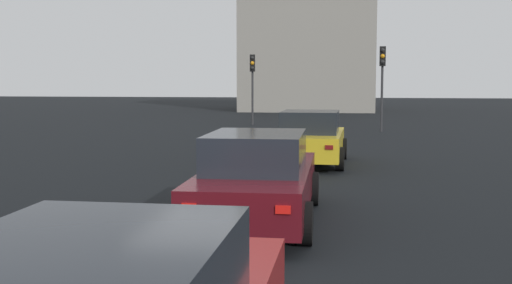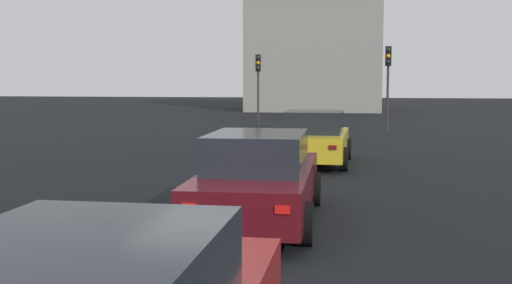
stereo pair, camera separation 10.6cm
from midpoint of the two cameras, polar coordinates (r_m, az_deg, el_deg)
name	(u,v)px [view 2 (the right image)]	position (r m, az deg, el deg)	size (l,w,h in m)	color
ground_plane	(245,273)	(8.28, -0.63, -11.83)	(160.00, 160.00, 0.20)	black
car_yellow_lead	(314,139)	(17.91, 5.50, 0.31)	(4.14, 2.04, 1.52)	gold
car_maroon_second	(259,179)	(10.57, 0.55, -3.34)	(4.84, 2.04, 1.52)	#510F16
traffic_light_near_left	(388,70)	(29.73, 12.00, 6.37)	(0.32, 0.29, 3.94)	#2D2D30
traffic_light_near_right	(258,74)	(33.64, 0.29, 6.17)	(0.33, 0.30, 3.75)	#2D2D30
building_facade_left	(317,25)	(51.73, 5.58, 10.56)	(10.26, 10.22, 13.73)	gray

